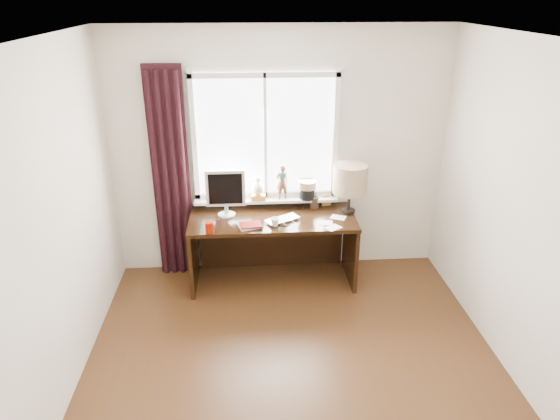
{
  "coord_description": "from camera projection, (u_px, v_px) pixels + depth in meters",
  "views": [
    {
      "loc": [
        -0.35,
        -3.0,
        2.88
      ],
      "look_at": [
        -0.05,
        1.25,
        1.0
      ],
      "focal_mm": 32.0,
      "sensor_mm": 36.0,
      "label": 1
    }
  ],
  "objects": [
    {
      "name": "monitor",
      "position": [
        226.0,
        190.0,
        5.04
      ],
      "size": [
        0.4,
        0.18,
        0.49
      ],
      "color": "beige",
      "rests_on": "desk"
    },
    {
      "name": "brush_holder",
      "position": [
        314.0,
        202.0,
        5.31
      ],
      "size": [
        0.09,
        0.09,
        0.25
      ],
      "color": "black",
      "rests_on": "desk"
    },
    {
      "name": "desk",
      "position": [
        272.0,
        235.0,
        5.29
      ],
      "size": [
        1.7,
        0.7,
        0.75
      ],
      "color": "black",
      "rests_on": "floor"
    },
    {
      "name": "icon_frame",
      "position": [
        327.0,
        200.0,
        5.36
      ],
      "size": [
        0.1,
        0.04,
        0.13
      ],
      "color": "gold",
      "rests_on": "desk"
    },
    {
      "name": "notebook_stack",
      "position": [
        250.0,
        225.0,
        4.89
      ],
      "size": [
        0.26,
        0.22,
        0.03
      ],
      "color": "beige",
      "rests_on": "desk"
    },
    {
      "name": "wall_back",
      "position": [
        280.0,
        155.0,
        5.22
      ],
      "size": [
        3.5,
        0.0,
        2.6
      ],
      "primitive_type": "cube",
      "rotation": [
        1.57,
        0.0,
        0.0
      ],
      "color": "beige",
      "rests_on": "ground"
    },
    {
      "name": "curtain",
      "position": [
        171.0,
        177.0,
        5.14
      ],
      "size": [
        0.38,
        0.09,
        2.25
      ],
      "color": "black",
      "rests_on": "floor"
    },
    {
      "name": "floor",
      "position": [
        297.0,
        390.0,
        3.92
      ],
      "size": [
        3.5,
        4.0,
        0.0
      ],
      "primitive_type": "cube",
      "color": "#442714",
      "rests_on": "ground"
    },
    {
      "name": "window",
      "position": [
        267.0,
        156.0,
        5.16
      ],
      "size": [
        1.52,
        0.23,
        1.4
      ],
      "color": "white",
      "rests_on": "ground"
    },
    {
      "name": "desk_cables",
      "position": [
        291.0,
        217.0,
        5.09
      ],
      "size": [
        0.35,
        0.53,
        0.01
      ],
      "color": "black",
      "rests_on": "desk"
    },
    {
      "name": "table_lamp",
      "position": [
        350.0,
        180.0,
        5.08
      ],
      "size": [
        0.35,
        0.35,
        0.52
      ],
      "color": "black",
      "rests_on": "desk"
    },
    {
      "name": "laptop",
      "position": [
        283.0,
        220.0,
        5.02
      ],
      "size": [
        0.42,
        0.37,
        0.03
      ],
      "primitive_type": "imported",
      "rotation": [
        0.0,
        0.0,
        0.51
      ],
      "color": "silver",
      "rests_on": "desk"
    },
    {
      "name": "wall_right",
      "position": [
        547.0,
        235.0,
        3.51
      ],
      "size": [
        0.0,
        4.0,
        2.6
      ],
      "primitive_type": "cube",
      "rotation": [
        1.57,
        0.0,
        1.57
      ],
      "color": "beige",
      "rests_on": "ground"
    },
    {
      "name": "red_cup",
      "position": [
        210.0,
        227.0,
        4.77
      ],
      "size": [
        0.08,
        0.08,
        0.11
      ],
      "primitive_type": "cylinder",
      "color": "#8F1100",
      "rests_on": "desk"
    },
    {
      "name": "loose_papers",
      "position": [
        332.0,
        222.0,
        4.99
      ],
      "size": [
        0.32,
        0.4,
        0.0
      ],
      "color": "white",
      "rests_on": "desk"
    },
    {
      "name": "wall_left",
      "position": [
        36.0,
        252.0,
        3.29
      ],
      "size": [
        0.0,
        4.0,
        2.6
      ],
      "primitive_type": "cube",
      "rotation": [
        1.57,
        0.0,
        1.57
      ],
      "color": "beige",
      "rests_on": "ground"
    },
    {
      "name": "mug",
      "position": [
        275.0,
        222.0,
        4.91
      ],
      "size": [
        0.11,
        0.11,
        0.09
      ],
      "primitive_type": "imported",
      "rotation": [
        0.0,
        0.0,
        0.3
      ],
      "color": "white",
      "rests_on": "desk"
    },
    {
      "name": "ceiling",
      "position": [
        304.0,
        44.0,
        2.87
      ],
      "size": [
        3.5,
        4.0,
        0.0
      ],
      "primitive_type": "cube",
      "color": "white",
      "rests_on": "wall_back"
    }
  ]
}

